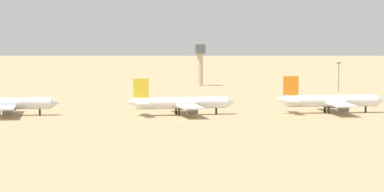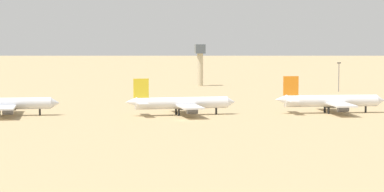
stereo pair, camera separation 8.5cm
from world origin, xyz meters
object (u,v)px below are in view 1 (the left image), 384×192
at_px(parked_jet_orange_5, 330,101).
at_px(control_tower, 200,61).
at_px(parked_jet_orange_3, 2,104).
at_px(parked_jet_yellow_4, 181,103).
at_px(light_pole_west, 339,75).

relative_size(parked_jet_orange_5, control_tower, 1.81).
xyz_separation_m(parked_jet_orange_3, parked_jet_yellow_4, (60.87, -5.68, 0.00)).
height_order(parked_jet_orange_5, light_pole_west, light_pole_west).
bearing_deg(light_pole_west, parked_jet_orange_5, -109.19).
distance_m(parked_jet_orange_5, control_tower, 155.99).
relative_size(parked_jet_orange_3, parked_jet_orange_5, 0.97).
relative_size(parked_jet_yellow_4, control_tower, 1.76).
bearing_deg(parked_jet_orange_5, parked_jet_yellow_4, -178.45).
bearing_deg(light_pole_west, control_tower, 139.57).
xyz_separation_m(parked_jet_yellow_4, parked_jet_orange_5, (53.30, 0.22, 0.12)).
bearing_deg(parked_jet_yellow_4, parked_jet_orange_5, -4.59).
distance_m(parked_jet_orange_5, light_pole_west, 108.85).
relative_size(parked_jet_orange_3, parked_jet_yellow_4, 1.00).
bearing_deg(parked_jet_orange_3, parked_jet_yellow_4, -6.08).
xyz_separation_m(parked_jet_orange_3, parked_jet_orange_5, (114.17, -5.46, 0.12)).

